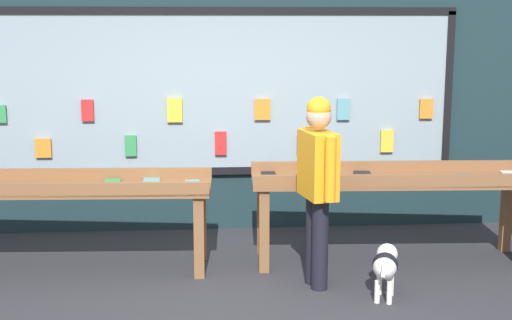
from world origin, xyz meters
The scene contains 6 objects.
ground_plane centered at (0.00, 0.00, 0.00)m, with size 40.00×40.00×0.00m, color #2D2D33.
shopfront_facade centered at (-0.06, 2.39, 1.79)m, with size 7.49×0.29×3.64m.
display_table_left centered at (-1.50, 1.08, 0.71)m, with size 2.64×0.81×0.88m.
display_table_right centered at (1.50, 1.08, 0.73)m, with size 2.64×0.82×0.90m.
person_browsing centered at (0.70, 0.48, 0.95)m, with size 0.30×0.64×1.63m.
small_dog centered at (1.22, 0.17, 0.28)m, with size 0.30×0.51×0.41m.
Camera 1 is at (-0.27, -5.29, 2.20)m, focal length 50.00 mm.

